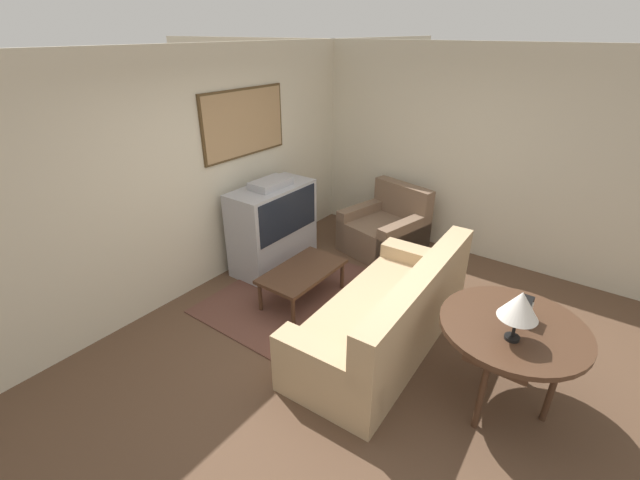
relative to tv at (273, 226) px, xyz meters
The scene contains 11 objects.
ground_plane 1.94m from the tv, 113.14° to the right, with size 12.00×12.00×0.00m, color brown.
wall_back 1.15m from the tv, 149.43° to the left, with size 12.00×0.10×2.70m.
wall_right 2.67m from the tv, 41.92° to the right, with size 0.06×12.00×2.70m.
area_rug 1.06m from the tv, 116.26° to the right, with size 2.01×1.80×0.01m.
tv is the anchor object (origin of this frame).
couch 2.04m from the tv, 105.19° to the right, with size 2.26×1.03×0.93m.
armchair 1.60m from the tv, 37.32° to the right, with size 1.12×1.11×0.90m.
coffee_table 0.93m from the tv, 116.97° to the right, with size 1.01×0.57×0.39m.
console_table 3.13m from the tv, 101.06° to the right, with size 1.12×1.12×0.77m.
table_lamp 3.23m from the tv, 104.23° to the right, with size 0.28×0.28×0.41m.
mantel_clock 3.14m from the tv, 99.01° to the right, with size 0.16×0.10×0.19m.
Camera 1 is at (-2.90, -1.73, 2.83)m, focal length 24.00 mm.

